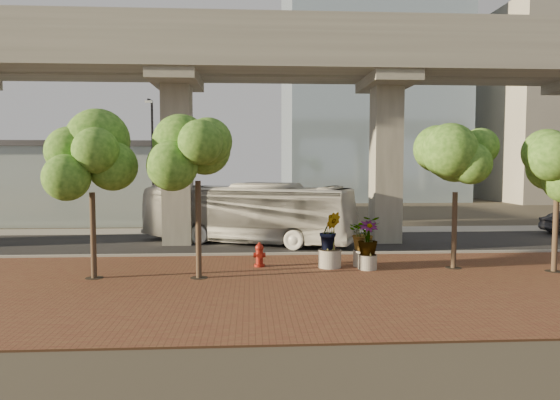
{
  "coord_description": "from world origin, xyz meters",
  "views": [
    {
      "loc": [
        -1.86,
        -26.64,
        4.53
      ],
      "look_at": [
        -0.26,
        0.5,
        2.63
      ],
      "focal_mm": 32.0,
      "sensor_mm": 36.0,
      "label": 1
    }
  ],
  "objects": [
    {
      "name": "street_tree_near_east",
      "position": [
        6.95,
        -5.66,
        4.45
      ],
      "size": [
        3.74,
        3.74,
        6.11
      ],
      "color": "#4D3B2C",
      "rests_on": "ground"
    },
    {
      "name": "transit_bus",
      "position": [
        -2.08,
        1.96,
        1.74
      ],
      "size": [
        12.6,
        7.75,
        3.48
      ],
      "primitive_type": "imported",
      "rotation": [
        0.0,
        0.0,
        1.15
      ],
      "color": "silver",
      "rests_on": "ground"
    },
    {
      "name": "midrise_block",
      "position": [
        38.0,
        36.0,
        12.0
      ],
      "size": [
        18.0,
        16.0,
        24.0
      ],
      "primitive_type": "cube",
      "color": "#A19D91",
      "rests_on": "ground"
    },
    {
      "name": "street_tree_far_east",
      "position": [
        10.9,
        -6.61,
        4.39
      ],
      "size": [
        3.62,
        3.62,
        6.0
      ],
      "color": "#4D3B2C",
      "rests_on": "ground"
    },
    {
      "name": "planter_left",
      "position": [
        1.59,
        -5.21,
        1.54
      ],
      "size": [
        2.22,
        2.22,
        2.45
      ],
      "color": "#ACA79B",
      "rests_on": "ground"
    },
    {
      "name": "planter_right",
      "position": [
        3.15,
        -5.71,
        1.33
      ],
      "size": [
        1.96,
        1.96,
        2.1
      ],
      "color": "gray",
      "rests_on": "ground"
    },
    {
      "name": "far_sidewalk",
      "position": [
        0.0,
        7.5,
        0.03
      ],
      "size": [
        90.0,
        3.0,
        0.06
      ],
      "primitive_type": "cube",
      "color": "#9A9790",
      "rests_on": "ground"
    },
    {
      "name": "curb_strip",
      "position": [
        0.0,
        -2.0,
        0.08
      ],
      "size": [
        70.0,
        0.25,
        0.16
      ],
      "primitive_type": "cube",
      "color": "#9A9790",
      "rests_on": "ground"
    },
    {
      "name": "streetlamp_east",
      "position": [
        7.67,
        6.24,
        4.28
      ],
      "size": [
        0.36,
        1.06,
        7.33
      ],
      "color": "#2F2E33",
      "rests_on": "ground"
    },
    {
      "name": "brick_plaza",
      "position": [
        0.0,
        -8.0,
        0.03
      ],
      "size": [
        70.0,
        13.0,
        0.06
      ],
      "primitive_type": "cube",
      "color": "brown",
      "rests_on": "ground"
    },
    {
      "name": "street_tree_near_west",
      "position": [
        -3.92,
        -6.94,
        5.03
      ],
      "size": [
        3.85,
        3.85,
        6.75
      ],
      "color": "#4D3B2C",
      "rests_on": "ground"
    },
    {
      "name": "fire_hydrant",
      "position": [
        -1.48,
        -4.84,
        0.57
      ],
      "size": [
        0.53,
        0.48,
        1.07
      ],
      "color": "maroon",
      "rests_on": "ground"
    },
    {
      "name": "ground",
      "position": [
        0.0,
        0.0,
        0.0
      ],
      "size": [
        160.0,
        160.0,
        0.0
      ],
      "primitive_type": "plane",
      "color": "#3B352B",
      "rests_on": "ground"
    },
    {
      "name": "asphalt_road",
      "position": [
        0.0,
        2.0,
        0.02
      ],
      "size": [
        90.0,
        8.0,
        0.04
      ],
      "primitive_type": "cube",
      "color": "black",
      "rests_on": "ground"
    },
    {
      "name": "planter_front",
      "position": [
        3.13,
        -5.03,
        1.43
      ],
      "size": [
        2.05,
        2.05,
        2.25
      ],
      "color": "#A9A399",
      "rests_on": "ground"
    },
    {
      "name": "transit_viaduct",
      "position": [
        0.0,
        2.0,
        7.29
      ],
      "size": [
        72.0,
        5.6,
        12.4
      ],
      "color": "#9C9A8E",
      "rests_on": "ground"
    },
    {
      "name": "station_pavilion",
      "position": [
        -20.0,
        16.0,
        3.22
      ],
      "size": [
        23.0,
        13.0,
        6.3
      ],
      "color": "#A0B4B7",
      "rests_on": "ground"
    },
    {
      "name": "streetlamp_west",
      "position": [
        -8.16,
        5.93,
        5.02
      ],
      "size": [
        0.43,
        1.25,
        8.61
      ],
      "color": "#2B2A2F",
      "rests_on": "ground"
    },
    {
      "name": "street_tree_far_west",
      "position": [
        -8.07,
        -6.72,
        4.65
      ],
      "size": [
        4.09,
        4.09,
        6.47
      ],
      "color": "#4D3B2C",
      "rests_on": "ground"
    }
  ]
}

